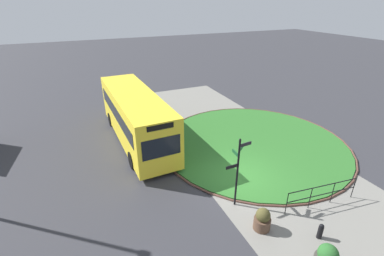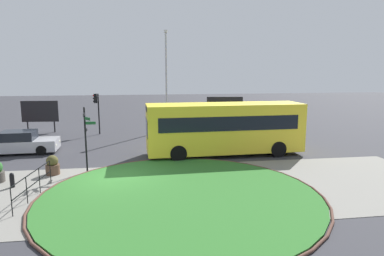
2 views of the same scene
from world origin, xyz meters
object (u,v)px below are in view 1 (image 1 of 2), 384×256
Objects in this scene: bollard_foreground at (320,231)px; planter_kerbside at (262,220)px; signpost_directional at (238,168)px; bus_yellow at (136,116)px.

bollard_foreground is 2.26m from planter_kerbside.
signpost_directional is 8.56m from bus_yellow.
planter_kerbside is (-1.73, -0.23, -1.56)m from signpost_directional.
signpost_directional reaches higher than bollard_foreground.
bus_yellow reaches higher than bollard_foreground.
bus_yellow is at bearing 17.67° from signpost_directional.
bus_yellow is (11.23, 4.64, 1.40)m from bollard_foreground.
planter_kerbside is (1.35, 1.82, 0.11)m from bollard_foreground.
signpost_directional is at bearing 33.56° from bollard_foreground.
planter_kerbside is (-9.89, -2.82, -1.30)m from bus_yellow.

